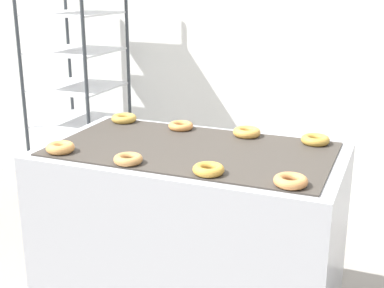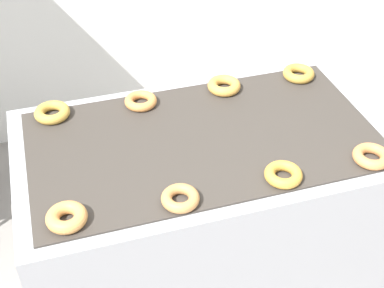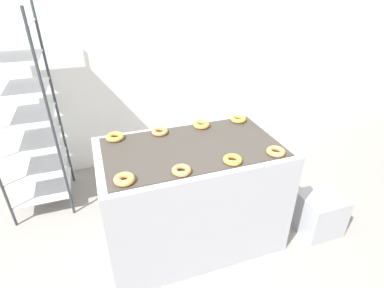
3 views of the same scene
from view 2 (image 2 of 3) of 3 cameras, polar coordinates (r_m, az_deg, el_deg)
The scene contains 9 objects.
fryer_machine at distance 2.32m, azimuth 1.10°, elevation -8.38°, with size 1.41×0.81×0.93m.
donut_near_left at distance 1.72m, azimuth -13.23°, elevation -7.62°, with size 0.13×0.13×0.04m, color #D08F4B.
donut_near_midleft at distance 1.74m, azimuth -1.26°, elevation -5.81°, with size 0.13×0.13×0.04m, color #BE844A.
donut_near_midright at distance 1.85m, azimuth 9.72°, elevation -3.23°, with size 0.13×0.13×0.04m, color gold.
donut_near_right at distance 1.99m, azimuth 18.60°, elevation -1.25°, with size 0.13×0.13×0.04m, color #CA8349.
donut_far_left at distance 2.17m, azimuth -14.70°, elevation 3.28°, with size 0.14×0.14×0.04m, color gold.
donut_far_midleft at distance 2.18m, azimuth -5.49°, elevation 4.60°, with size 0.13×0.13×0.04m, color #D08645.
donut_far_midright at distance 2.26m, azimuth 3.44°, elevation 6.24°, with size 0.14×0.14×0.04m, color gold.
donut_far_right at distance 2.39m, azimuth 11.30°, elevation 7.39°, with size 0.14×0.14×0.04m, color #BA8D38.
Camera 2 is at (-0.50, -0.84, 2.17)m, focal length 50.00 mm.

